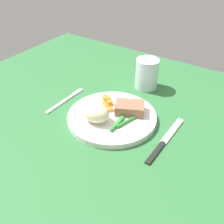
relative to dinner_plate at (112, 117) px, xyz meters
The scene contains 9 objects.
dining_table 3.14cm from the dinner_plate, 32.95° to the left, with size 120.00×90.00×2.00cm.
dinner_plate is the anchor object (origin of this frame).
meat_portion 5.65cm from the dinner_plate, 49.40° to the left, with size 8.07×5.59×2.83cm, color #936047.
mashed_potatoes 6.08cm from the dinner_plate, 116.57° to the right, with size 7.86×5.99×5.17cm, color beige.
carrot_slices 5.81cm from the dinner_plate, 137.52° to the left, with size 6.18×5.92×1.28cm.
green_beans 4.32cm from the dinner_plate, 19.23° to the right, with size 5.40×9.90×0.87cm.
fork 17.52cm from the dinner_plate, behind, with size 1.44×16.60×0.40cm.
knife 16.45cm from the dinner_plate, ahead, with size 1.70×20.50×0.64cm.
water_glass 21.86cm from the dinner_plate, 91.69° to the left, with size 7.50×7.50×9.95cm.
Camera 1 is at (32.55, -53.38, 49.36)cm, focal length 44.26 mm.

